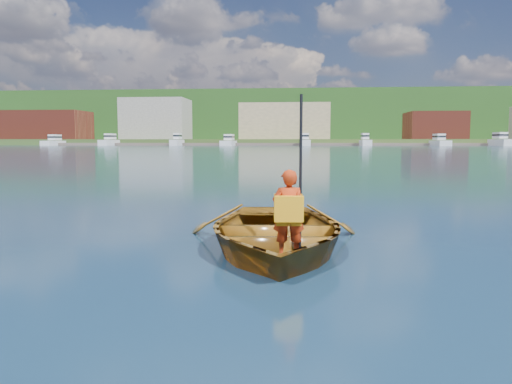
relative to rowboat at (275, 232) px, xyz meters
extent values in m
plane|color=#0C1D3D|center=(-0.02, 0.78, -0.24)|extent=(600.00, 600.00, 0.00)
imported|color=maroon|center=(0.00, 0.00, 0.00)|extent=(2.96, 3.97, 0.79)
imported|color=#B02C0D|center=(0.21, -0.89, 0.38)|extent=(0.40, 0.28, 1.05)
cube|color=orange|center=(0.22, -1.01, 0.46)|extent=(0.35, 0.12, 0.30)
cube|color=orange|center=(0.20, -0.77, 0.46)|extent=(0.34, 0.10, 0.30)
cube|color=orange|center=(0.21, -0.89, 0.28)|extent=(0.31, 0.24, 0.05)
cylinder|color=black|center=(0.35, -0.73, 0.83)|extent=(0.04, 0.04, 1.94)
cube|color=#3A6022|center=(-0.02, 190.78, 0.76)|extent=(400.00, 80.00, 2.00)
cube|color=#2B4C1A|center=(-0.02, 240.78, 10.76)|extent=(400.00, 100.00, 22.00)
cube|color=brown|center=(-1.39, 148.78, 0.16)|extent=(160.03, 10.67, 0.80)
cube|color=brown|center=(-90.02, 165.78, 6.76)|extent=(28.00, 16.00, 10.00)
cube|color=gray|center=(-50.02, 165.78, 8.76)|extent=(22.00, 16.00, 14.00)
cube|color=tan|center=(-5.02, 165.78, 7.76)|extent=(30.00, 16.00, 12.00)
cube|color=brown|center=(44.98, 165.78, 6.26)|extent=(18.00, 16.00, 9.00)
cube|color=silver|center=(-76.77, 143.78, 0.41)|extent=(3.06, 10.92, 1.64)
cube|color=silver|center=(-76.77, 144.87, 2.30)|extent=(2.14, 4.91, 1.80)
cube|color=black|center=(-76.77, 144.87, 2.40)|extent=(2.20, 5.13, 0.50)
cube|color=silver|center=(-58.76, 143.78, 0.53)|extent=(3.00, 10.71, 1.93)
cube|color=silver|center=(-58.76, 144.85, 2.59)|extent=(2.10, 4.82, 1.80)
cube|color=black|center=(-58.76, 144.85, 2.69)|extent=(2.16, 5.03, 0.50)
cube|color=silver|center=(-37.32, 143.78, 0.57)|extent=(2.54, 9.06, 2.03)
cube|color=silver|center=(-37.32, 144.69, 2.69)|extent=(1.77, 4.07, 1.80)
cube|color=black|center=(-37.32, 144.69, 2.79)|extent=(1.83, 4.26, 0.50)
cube|color=silver|center=(-21.38, 143.78, 0.42)|extent=(3.56, 12.73, 1.67)
cube|color=silver|center=(-21.38, 145.05, 2.32)|extent=(2.49, 5.73, 1.80)
cube|color=black|center=(-21.38, 145.05, 2.42)|extent=(2.57, 5.98, 0.50)
cube|color=silver|center=(1.73, 143.78, 0.54)|extent=(3.16, 11.29, 1.97)
cube|color=silver|center=(1.73, 144.91, 2.62)|extent=(2.21, 5.08, 1.80)
cube|color=black|center=(1.73, 144.91, 2.72)|extent=(2.28, 5.31, 0.50)
cube|color=silver|center=(19.51, 143.78, 0.53)|extent=(2.71, 9.67, 1.93)
cube|color=silver|center=(19.51, 144.75, 2.59)|extent=(1.89, 4.35, 1.80)
cube|color=black|center=(19.51, 144.75, 2.69)|extent=(1.95, 4.54, 0.50)
cube|color=silver|center=(41.02, 143.78, 0.45)|extent=(3.41, 12.18, 1.74)
cube|color=silver|center=(41.02, 145.00, 2.39)|extent=(2.39, 5.48, 1.80)
cube|color=black|center=(41.02, 145.00, 2.49)|extent=(2.46, 5.72, 0.50)
cube|color=silver|center=(58.30, 143.78, 0.62)|extent=(3.45, 12.31, 2.15)
cube|color=silver|center=(58.30, 145.01, 2.81)|extent=(2.41, 5.54, 1.80)
cube|color=black|center=(58.30, 145.01, 2.91)|extent=(2.48, 5.79, 0.50)
cylinder|color=#382314|center=(-6.38, 231.25, 11.17)|extent=(0.80, 0.80, 2.64)
sphere|color=#205E1B|center=(-6.38, 231.25, 14.69)|extent=(4.93, 4.93, 4.93)
cylinder|color=#382314|center=(25.39, 257.22, 16.96)|extent=(0.80, 0.80, 3.82)
sphere|color=#205E1B|center=(25.39, 257.22, 22.05)|extent=(7.14, 7.14, 7.14)
cylinder|color=#382314|center=(-84.12, 239.91, 13.33)|extent=(0.80, 0.80, 3.50)
sphere|color=#205E1B|center=(-84.12, 239.91, 18.00)|extent=(6.53, 6.53, 6.53)
cylinder|color=#382314|center=(12.40, 247.97, 15.05)|extent=(0.80, 0.80, 3.71)
sphere|color=#205E1B|center=(12.40, 247.97, 20.00)|extent=(6.92, 6.92, 6.92)
cylinder|color=#382314|center=(94.64, 252.54, 15.77)|extent=(0.80, 0.80, 3.33)
sphere|color=#205E1B|center=(94.64, 252.54, 20.21)|extent=(6.22, 6.22, 6.22)
cylinder|color=#382314|center=(50.63, 213.24, 8.32)|extent=(0.80, 0.80, 4.15)
sphere|color=#205E1B|center=(50.63, 213.24, 13.85)|extent=(7.74, 7.74, 7.74)
cylinder|color=#382314|center=(-147.55, 258.66, 17.04)|extent=(0.80, 0.80, 3.42)
sphere|color=#205E1B|center=(-147.55, 258.66, 21.61)|extent=(6.39, 6.39, 6.39)
cylinder|color=#382314|center=(-123.63, 243.44, 13.68)|extent=(0.80, 0.80, 2.79)
sphere|color=#205E1B|center=(-123.63, 243.44, 17.41)|extent=(5.21, 5.21, 5.21)
cylinder|color=#382314|center=(-138.39, 274.79, 19.98)|extent=(0.80, 0.80, 2.85)
sphere|color=#205E1B|center=(-138.39, 274.79, 23.78)|extent=(5.32, 5.32, 5.32)
cylinder|color=#382314|center=(-110.25, 216.13, 8.73)|extent=(0.80, 0.80, 3.80)
sphere|color=#205E1B|center=(-110.25, 216.13, 13.79)|extent=(7.09, 7.09, 7.09)
cylinder|color=#382314|center=(21.41, 250.16, 14.84)|extent=(0.80, 0.80, 2.41)
sphere|color=#205E1B|center=(21.41, 250.16, 18.06)|extent=(4.51, 4.51, 4.51)
cylinder|color=#382314|center=(-53.50, 238.79, 13.37)|extent=(0.80, 0.80, 4.02)
sphere|color=#205E1B|center=(-53.50, 238.79, 18.72)|extent=(7.50, 7.50, 7.50)
cylinder|color=#382314|center=(36.30, 202.83, 5.59)|extent=(0.80, 0.80, 2.84)
sphere|color=#205E1B|center=(36.30, 202.83, 9.37)|extent=(5.30, 5.30, 5.30)
cylinder|color=#382314|center=(102.72, 270.10, 19.63)|extent=(0.80, 0.80, 4.02)
sphere|color=#205E1B|center=(102.72, 270.10, 24.99)|extent=(7.50, 7.50, 7.50)
camera|label=1|loc=(0.34, -6.76, 1.24)|focal=35.00mm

